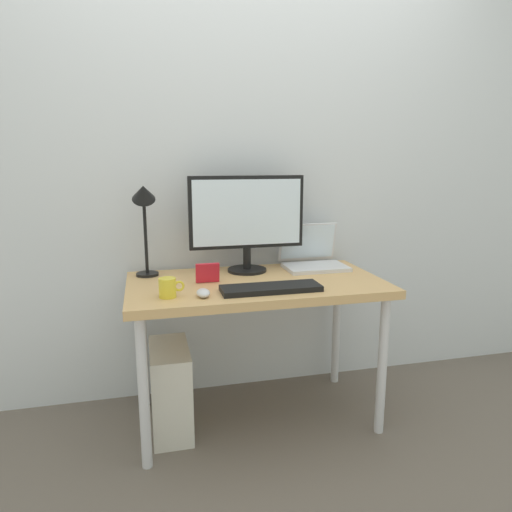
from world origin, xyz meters
TOP-DOWN VIEW (x-y plane):
  - ground_plane at (0.00, 0.00)m, footprint 6.00×6.00m
  - back_wall at (0.00, 0.38)m, footprint 4.40×0.04m
  - desk at (0.00, 0.00)m, footprint 1.20×0.65m
  - monitor at (0.00, 0.19)m, footprint 0.59×0.20m
  - laptop at (0.36, 0.21)m, footprint 0.32×0.27m
  - desk_lamp at (-0.50, 0.19)m, footprint 0.11×0.16m
  - keyboard at (0.02, -0.18)m, footprint 0.44×0.14m
  - mouse at (-0.28, -0.20)m, footprint 0.06×0.09m
  - coffee_mug at (-0.42, -0.17)m, footprint 0.11×0.07m
  - photo_frame at (-0.23, 0.02)m, footprint 0.11×0.03m
  - computer_tower at (-0.42, -0.01)m, footprint 0.18×0.36m

SIDE VIEW (x-z plane):
  - ground_plane at x=0.00m, z-range 0.00..0.00m
  - computer_tower at x=-0.42m, z-range 0.00..0.42m
  - desk at x=0.00m, z-range 0.29..1.00m
  - keyboard at x=0.02m, z-range 0.71..0.74m
  - mouse at x=-0.28m, z-range 0.71..0.75m
  - coffee_mug at x=-0.42m, z-range 0.71..0.80m
  - photo_frame at x=-0.23m, z-range 0.72..0.81m
  - laptop at x=0.36m, z-range 0.66..0.89m
  - monitor at x=0.00m, z-range 0.75..1.24m
  - desk_lamp at x=-0.50m, z-range 0.82..1.29m
  - back_wall at x=0.00m, z-range 0.00..2.60m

